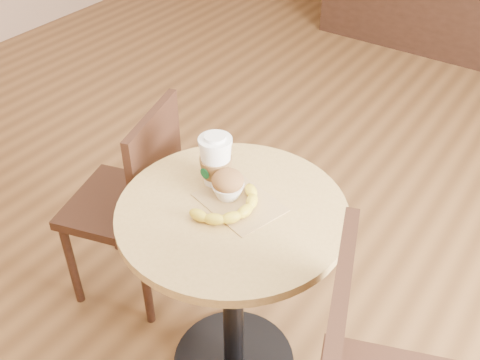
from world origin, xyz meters
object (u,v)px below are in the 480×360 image
Objects in this scene: cafe_table at (233,264)px; banana at (231,205)px; muffin at (228,184)px; coffee_cup at (216,162)px; chair_left at (134,199)px.

banana is (0.00, -0.01, 0.25)m from cafe_table.
coffee_cup is at bearing 151.92° from muffin.
chair_left reaches higher than cafe_table.
muffin is (0.48, -0.06, 0.32)m from chair_left.
muffin is at bearing -22.15° from coffee_cup.
banana is at bearing -30.70° from coffee_cup.
muffin is at bearing 157.10° from banana.
muffin is (0.07, -0.04, -0.03)m from coffee_cup.
coffee_cup is at bearing 70.71° from chair_left.
chair_left is 0.58m from muffin.
chair_left is at bearing 169.17° from cafe_table.
cafe_table is at bearing -28.25° from coffee_cup.
coffee_cup reaches higher than banana.
banana is at bearing -89.71° from cafe_table.
cafe_table is 4.47× the size of coffee_cup.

